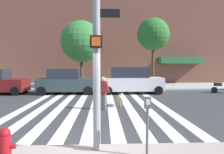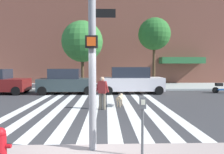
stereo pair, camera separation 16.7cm
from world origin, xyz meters
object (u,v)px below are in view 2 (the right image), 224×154
(traffic_light_pole, at_px, (92,10))
(fire_hydrant, at_px, (0,146))
(parked_car_behind_first, at_px, (67,82))
(pedestrian_dog_walker, at_px, (102,91))
(dog_on_leash, at_px, (120,98))
(street_tree_middle, at_px, (154,34))
(parking_meter_curbside, at_px, (143,118))
(street_tree_nearest, at_px, (82,42))
(parked_car_third_in_line, at_px, (132,81))
(parked_scooter, at_px, (223,87))

(traffic_light_pole, bearing_deg, fire_hydrant, -162.32)
(parked_car_behind_first, relative_size, pedestrian_dog_walker, 2.66)
(traffic_light_pole, distance_m, fire_hydrant, 3.61)
(traffic_light_pole, height_order, dog_on_leash, traffic_light_pole)
(dog_on_leash, bearing_deg, street_tree_middle, 65.57)
(traffic_light_pole, relative_size, parking_meter_curbside, 4.26)
(parked_car_behind_first, distance_m, pedestrian_dog_walker, 6.47)
(traffic_light_pole, xyz_separation_m, street_tree_nearest, (-1.86, 14.14, 0.86))
(parking_meter_curbside, height_order, dog_on_leash, parking_meter_curbside)
(parking_meter_curbside, xyz_separation_m, parked_car_third_in_line, (1.18, 11.40, -0.03))
(dog_on_leash, bearing_deg, street_tree_nearest, 109.88)
(fire_hydrant, bearing_deg, parking_meter_curbside, 4.23)
(street_tree_middle, bearing_deg, dog_on_leash, -114.43)
(parked_car_third_in_line, bearing_deg, parking_meter_curbside, -95.92)
(parked_car_behind_first, relative_size, dog_on_leash, 3.89)
(parked_car_behind_first, bearing_deg, parked_car_third_in_line, 0.00)
(parked_scooter, bearing_deg, street_tree_middle, 142.67)
(parked_car_behind_first, relative_size, parked_car_third_in_line, 0.92)
(parked_scooter, bearing_deg, parked_car_third_in_line, 179.06)
(parked_car_behind_first, bearing_deg, dog_on_leash, -52.59)
(parked_car_third_in_line, bearing_deg, traffic_light_pole, -101.91)
(parked_car_third_in_line, xyz_separation_m, parked_scooter, (7.22, -0.12, -0.52))
(street_tree_middle, distance_m, pedestrian_dog_walker, 11.20)
(parking_meter_curbside, bearing_deg, dog_on_leash, 90.67)
(parked_car_third_in_line, xyz_separation_m, street_tree_nearest, (-4.19, 3.12, 3.38))
(parked_scooter, distance_m, street_tree_middle, 7.48)
(parked_car_third_in_line, height_order, dog_on_leash, parked_car_third_in_line)
(parked_car_third_in_line, xyz_separation_m, street_tree_middle, (2.56, 3.43, 4.13))
(fire_hydrant, height_order, pedestrian_dog_walker, pedestrian_dog_walker)
(parking_meter_curbside, height_order, parked_car_behind_first, parked_car_behind_first)
(traffic_light_pole, height_order, pedestrian_dog_walker, traffic_light_pole)
(parked_scooter, distance_m, street_tree_nearest, 12.49)
(parked_car_third_in_line, height_order, parked_scooter, parked_car_third_in_line)
(fire_hydrant, relative_size, street_tree_nearest, 0.12)
(street_tree_nearest, bearing_deg, parked_car_third_in_line, -36.70)
(street_tree_middle, height_order, pedestrian_dog_walker, street_tree_middle)
(fire_hydrant, distance_m, parked_car_behind_first, 11.66)
(street_tree_nearest, bearing_deg, parking_meter_curbside, -78.31)
(fire_hydrant, relative_size, parked_scooter, 0.47)
(parked_car_third_in_line, height_order, pedestrian_dog_walker, parked_car_third_in_line)
(parked_car_third_in_line, relative_size, dog_on_leash, 4.25)
(parked_car_third_in_line, relative_size, street_tree_middle, 0.73)
(parked_car_third_in_line, bearing_deg, fire_hydrant, -109.99)
(parked_scooter, bearing_deg, traffic_light_pole, -131.21)
(parked_car_third_in_line, distance_m, dog_on_leash, 5.17)
(traffic_light_pole, relative_size, pedestrian_dog_walker, 3.54)
(fire_hydrant, distance_m, pedestrian_dog_walker, 6.19)
(fire_hydrant, bearing_deg, parked_car_behind_first, 94.11)
(parking_meter_curbside, relative_size, street_tree_nearest, 0.22)
(dog_on_leash, bearing_deg, parking_meter_curbside, -89.33)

